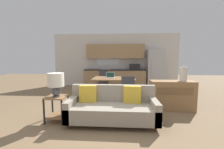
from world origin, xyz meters
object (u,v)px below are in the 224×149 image
object	(u,v)px
couch	(112,108)
credenza	(172,95)
dining_chair_far_left	(104,80)
dining_table	(114,79)
refrigerator	(155,69)
side_table	(57,105)
dining_chair_near_right	(128,89)
table_lamp	(56,82)
laptop	(110,76)
vase	(183,74)

from	to	relation	value
couch	credenza	xyz separation A→B (m)	(1.63, 0.94, 0.08)
dining_chair_far_left	dining_table	bearing A→B (deg)	-64.47
refrigerator	side_table	distance (m)	5.20
dining_table	dining_chair_near_right	xyz separation A→B (m)	(0.48, -0.82, -0.17)
dining_table	table_lamp	bearing A→B (deg)	-118.51
table_lamp	laptop	distance (m)	2.49
table_lamp	dining_chair_near_right	world-z (taller)	table_lamp
dining_table	dining_chair_far_left	world-z (taller)	dining_chair_far_left
credenza	dining_chair_far_left	xyz separation A→B (m)	(-2.21, 2.04, 0.10)
credenza	dining_chair_far_left	distance (m)	3.01
table_lamp	dining_chair_near_right	size ratio (longest dim) A/B	0.58
dining_table	couch	xyz separation A→B (m)	(0.09, -2.10, -0.35)
refrigerator	table_lamp	xyz separation A→B (m)	(-3.09, -4.17, -0.01)
dining_table	vase	bearing A→B (deg)	-30.90
dining_chair_near_right	laptop	size ratio (longest dim) A/B	2.60
dining_table	dining_chair_near_right	bearing A→B (deg)	-59.43
refrigerator	couch	world-z (taller)	refrigerator
dining_table	side_table	world-z (taller)	dining_table
couch	vase	distance (m)	2.22
dining_table	table_lamp	distance (m)	2.49
refrigerator	dining_chair_far_left	distance (m)	2.67
credenza	dining_chair_far_left	world-z (taller)	dining_chair_far_left
dining_table	credenza	world-z (taller)	credenza
vase	laptop	distance (m)	2.50
refrigerator	dining_chair_far_left	size ratio (longest dim) A/B	2.02
dining_chair_near_right	vase	bearing A→B (deg)	167.45
table_lamp	laptop	world-z (taller)	table_lamp
refrigerator	credenza	world-z (taller)	refrigerator
side_table	vase	world-z (taller)	vase
vase	dining_chair_near_right	distance (m)	1.64
side_table	laptop	bearing A→B (deg)	64.58
refrigerator	couch	xyz separation A→B (m)	(-1.81, -4.09, -0.60)
side_table	credenza	world-z (taller)	credenza
laptop	credenza	bearing A→B (deg)	-24.93
table_lamp	vase	bearing A→B (deg)	17.26
refrigerator	dining_chair_near_right	bearing A→B (deg)	-116.76
dining_chair_near_right	dining_chair_far_left	world-z (taller)	same
laptop	dining_table	bearing A→B (deg)	-18.71
couch	credenza	distance (m)	1.88
vase	dining_chair_far_left	distance (m)	3.28
dining_table	vase	xyz separation A→B (m)	(2.00, -1.19, 0.34)
table_lamp	dining_chair_far_left	bearing A→B (deg)	77.22
vase	credenza	bearing A→B (deg)	173.29
refrigerator	dining_chair_near_right	size ratio (longest dim) A/B	2.02
dining_chair_far_left	table_lamp	bearing A→B (deg)	-106.29
dining_table	laptop	distance (m)	0.19
couch	dining_chair_near_right	world-z (taller)	dining_chair_near_right
couch	dining_chair_near_right	xyz separation A→B (m)	(0.40, 1.28, 0.18)
dining_table	laptop	size ratio (longest dim) A/B	4.28
vase	dining_chair_near_right	world-z (taller)	vase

